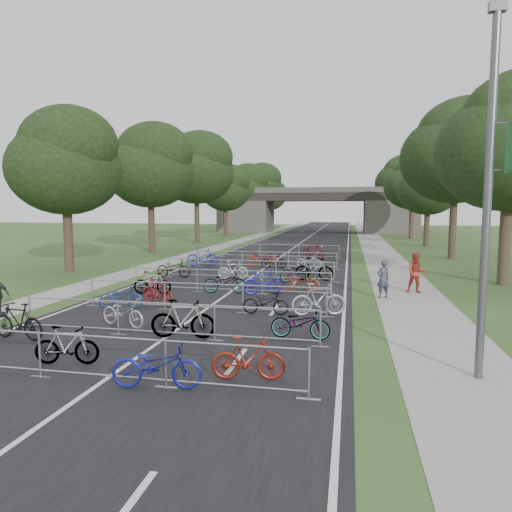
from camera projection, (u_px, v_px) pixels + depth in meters
The scene contains 53 objects.
ground at pixel (102, 383), 10.15m from camera, with size 200.00×200.00×0.00m, color #35481F.
road at pixel (307, 238), 58.85m from camera, with size 11.00×140.00×0.01m, color black.
sidewalk_right at pixel (371, 239), 57.25m from camera, with size 3.00×140.00×0.01m, color gray.
sidewalk_left at pixel (251, 237), 60.36m from camera, with size 2.00×140.00×0.01m, color gray.
lane_markings at pixel (307, 238), 58.86m from camera, with size 0.12×140.00×0.00m, color silver.
overpass_bridge at pixel (316, 210), 73.10m from camera, with size 31.00×8.00×7.05m.
lamppost at pixel (490, 189), 9.98m from camera, with size 0.61×0.65×8.21m.
tree_left_0 at pixel (66, 164), 27.27m from camera, with size 6.72×6.72×10.25m.
tree_left_1 at pixel (151, 168), 38.88m from camera, with size 7.56×7.56×11.53m.
tree_right_1 at pixel (458, 154), 33.90m from camera, with size 8.18×8.18×12.47m.
tree_left_2 at pixel (197, 170), 50.48m from camera, with size 8.40×8.40×12.81m.
tree_right_2 at pixel (429, 187), 45.79m from camera, with size 6.16×6.16×9.39m.
tree_left_3 at pixel (226, 189), 62.34m from camera, with size 6.72×6.72×10.25m.
tree_right_3 at pixel (414, 184), 57.38m from camera, with size 7.17×7.17×10.93m.
tree_left_4 at pixel (245, 187), 73.94m from camera, with size 7.56×7.56×11.53m.
tree_right_4 at pixel (403, 181), 68.97m from camera, with size 8.18×8.18×12.47m.
tree_left_5 at pixel (260, 185), 85.55m from camera, with size 8.40×8.40×12.81m.
tree_right_5 at pixel (395, 196), 80.86m from camera, with size 6.16×6.16×9.39m.
tree_left_6 at pixel (271, 196), 97.41m from camera, with size 6.72×6.72×10.25m.
tree_right_6 at pixel (390, 193), 92.45m from camera, with size 7.17×7.17×10.93m.
barrier_row_0 at pixel (101, 359), 10.09m from camera, with size 9.70×0.08×1.10m.
barrier_row_1 at pixel (165, 320), 13.60m from camera, with size 9.70×0.08×1.10m.
barrier_row_2 at pixel (203, 297), 17.11m from camera, with size 9.70×0.08×1.10m.
barrier_row_3 at pixel (229, 281), 20.81m from camera, with size 9.70×0.08×1.10m.
barrier_row_4 at pixel (248, 270), 24.71m from camera, with size 9.70×0.08×1.10m.
barrier_row_5 at pixel (265, 260), 29.58m from camera, with size 9.70×0.08×1.10m.
barrier_row_6 at pixel (279, 251), 35.42m from camera, with size 9.70×0.08×1.10m.
bike_1 at pixel (67, 346), 11.27m from camera, with size 0.46×1.62×0.97m, color #A1A4A9.
bike_2 at pixel (157, 366), 9.75m from camera, with size 0.68×1.96×1.03m, color navy.
bike_3 at pixel (248, 359), 10.24m from camera, with size 0.47×1.66×1.00m, color maroon.
bike_4 at pixel (18, 321), 13.43m from camera, with size 0.52×1.83×1.10m, color black.
bike_5 at pixel (123, 313), 14.90m from camera, with size 0.62×1.79×0.94m, color #A4A2AA.
bike_6 at pixel (183, 319), 13.53m from camera, with size 0.55×1.95×1.17m, color #A1A4A9.
bike_7 at pixel (300, 323), 13.51m from camera, with size 0.62×1.78×0.93m, color #A1A4A9.
bike_8 at pixel (121, 297), 17.62m from camera, with size 0.59×1.70×0.89m, color navy.
bike_9 at pixel (157, 292), 18.20m from camera, with size 0.49×1.74×1.05m, color maroon.
bike_10 at pixel (265, 303), 16.59m from camera, with size 0.60×1.71×0.90m, color black.
bike_11 at pixel (319, 300), 16.40m from camera, with size 0.56×1.99×1.19m, color #95949B.
bike_12 at pixel (152, 283), 20.47m from camera, with size 0.49×1.73×1.04m, color #A1A4A9.
bike_13 at pixel (225, 282), 20.79m from camera, with size 0.68×1.94×1.02m, color #A1A4A9.
bike_14 at pixel (264, 282), 20.44m from camera, with size 0.53×1.89×1.14m, color #201C9A.
bike_15 at pixel (300, 281), 21.06m from camera, with size 0.67×1.91×1.00m, color maroon.
bike_16 at pixel (174, 268), 25.56m from camera, with size 0.70×2.00×1.05m, color black.
bike_17 at pixel (233, 270), 24.97m from camera, with size 0.47×1.65×0.99m, color #BABBC3.
bike_18 at pixel (299, 273), 23.84m from camera, with size 0.69×1.97×1.04m, color #A1A4A9.
bike_19 at pixel (314, 269), 24.45m from camera, with size 0.58×2.04×1.22m, color #A1A4A9.
bike_20 at pixel (202, 257), 30.52m from camera, with size 0.59×2.09×1.26m, color #1C1F9A.
bike_21 at pixel (262, 259), 30.32m from camera, with size 0.70×2.01×1.05m, color maroon.
bike_22 at pixel (274, 261), 29.29m from camera, with size 0.46×1.63×0.98m, color black.
bike_23 at pixel (309, 261), 29.56m from camera, with size 0.59×1.70×0.89m, color #9F9EA5.
bike_27 at pixel (313, 251), 34.97m from camera, with size 0.56×1.98×1.19m, color maroon.
pedestrian_a at pixel (383, 279), 19.60m from camera, with size 0.61×0.40×1.67m, color #2F3547.
pedestrian_b at pixel (416, 273), 20.78m from camera, with size 0.89×0.70×1.84m, color #9C3222.
Camera 1 is at (5.35, -8.90, 3.87)m, focal length 32.00 mm.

